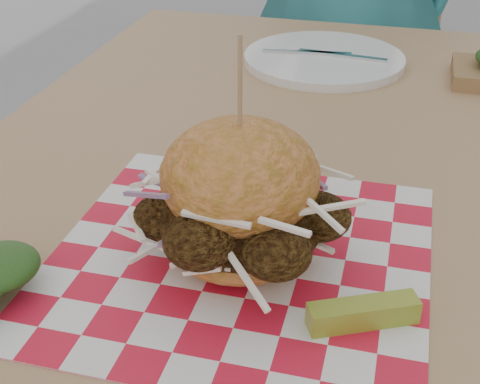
# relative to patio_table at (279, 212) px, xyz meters

# --- Properties ---
(patio_table) EXTENTS (0.80, 1.20, 0.75)m
(patio_table) POSITION_rel_patio_table_xyz_m (0.00, 0.00, 0.00)
(patio_table) COLOR tan
(patio_table) RESTS_ON ground
(patio_chair) EXTENTS (0.49, 0.50, 0.95)m
(patio_chair) POSITION_rel_patio_table_xyz_m (0.02, 1.05, -0.12)
(patio_chair) COLOR tan
(patio_chair) RESTS_ON ground
(paper_liner) EXTENTS (0.36, 0.36, 0.00)m
(paper_liner) POSITION_rel_patio_table_xyz_m (0.00, -0.21, 0.08)
(paper_liner) COLOR red
(paper_liner) RESTS_ON patio_table
(sandwich) EXTENTS (0.19, 0.19, 0.22)m
(sandwich) POSITION_rel_patio_table_xyz_m (0.00, -0.21, 0.14)
(sandwich) COLOR orange
(sandwich) RESTS_ON paper_liner
(pickle_spear) EXTENTS (0.10, 0.06, 0.02)m
(pickle_spear) POSITION_rel_patio_table_xyz_m (0.13, -0.28, 0.09)
(pickle_spear) COLOR olive
(pickle_spear) RESTS_ON paper_liner
(place_setting) EXTENTS (0.27, 0.27, 0.02)m
(place_setting) POSITION_rel_patio_table_xyz_m (0.00, 0.36, 0.09)
(place_setting) COLOR white
(place_setting) RESTS_ON patio_table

